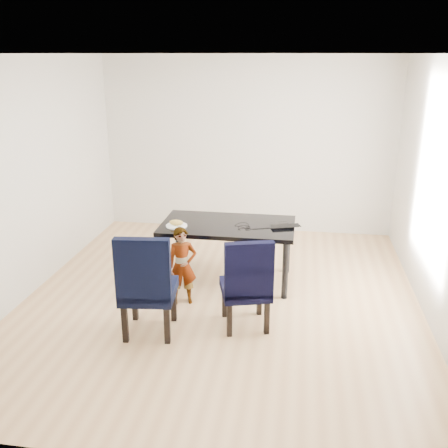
% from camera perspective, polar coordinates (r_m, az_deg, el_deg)
% --- Properties ---
extents(floor, '(4.50, 5.00, 0.01)m').
position_cam_1_polar(floor, '(5.86, -0.31, -8.56)').
color(floor, tan).
rests_on(floor, ground).
extents(ceiling, '(4.50, 5.00, 0.01)m').
position_cam_1_polar(ceiling, '(5.20, -0.36, 18.96)').
color(ceiling, white).
rests_on(ceiling, wall_back).
extents(wall_back, '(4.50, 0.01, 2.70)m').
position_cam_1_polar(wall_back, '(7.80, 2.66, 8.94)').
color(wall_back, silver).
rests_on(wall_back, ground).
extents(wall_front, '(4.50, 0.01, 2.70)m').
position_cam_1_polar(wall_front, '(3.07, -7.92, -7.38)').
color(wall_front, silver).
rests_on(wall_front, ground).
extents(wall_left, '(0.01, 5.00, 2.70)m').
position_cam_1_polar(wall_left, '(6.14, -21.65, 4.88)').
color(wall_left, silver).
rests_on(wall_left, ground).
extents(wall_right, '(0.01, 5.00, 2.70)m').
position_cam_1_polar(wall_right, '(5.49, 23.60, 3.08)').
color(wall_right, white).
rests_on(wall_right, ground).
extents(dining_table, '(1.60, 0.90, 0.75)m').
position_cam_1_polar(dining_table, '(6.15, 0.43, -3.29)').
color(dining_table, black).
rests_on(dining_table, floor).
extents(chair_left, '(0.58, 0.60, 1.09)m').
position_cam_1_polar(chair_left, '(5.04, -8.62, -6.60)').
color(chair_left, black).
rests_on(chair_left, floor).
extents(chair_right, '(0.60, 0.61, 1.00)m').
position_cam_1_polar(chair_right, '(5.12, 2.46, -6.55)').
color(chair_right, black).
rests_on(chair_right, floor).
extents(child, '(0.38, 0.31, 0.90)m').
position_cam_1_polar(child, '(5.61, -4.79, -4.81)').
color(child, '#FF5D15').
rests_on(child, floor).
extents(plate, '(0.27, 0.27, 0.01)m').
position_cam_1_polar(plate, '(5.96, -5.45, -0.19)').
color(plate, white).
rests_on(plate, dining_table).
extents(sandwich, '(0.18, 0.13, 0.07)m').
position_cam_1_polar(sandwich, '(5.95, -5.48, 0.17)').
color(sandwich, '#B79641').
rests_on(sandwich, plate).
extents(laptop, '(0.40, 0.32, 0.03)m').
position_cam_1_polar(laptop, '(5.97, 6.93, -0.14)').
color(laptop, black).
rests_on(laptop, dining_table).
extents(cable_tangle, '(0.19, 0.19, 0.01)m').
position_cam_1_polar(cable_tangle, '(5.86, 2.30, -0.52)').
color(cable_tangle, black).
rests_on(cable_tangle, dining_table).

